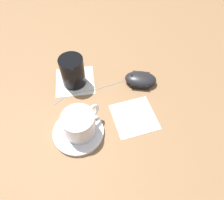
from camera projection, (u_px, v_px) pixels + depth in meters
ground_plane at (101, 100)px, 0.71m from camera, size 3.00×3.00×0.00m
saucer at (79, 132)px, 0.63m from camera, size 0.15×0.15×0.01m
coffee_cup at (80, 123)px, 0.60m from camera, size 0.11×0.10×0.07m
computer_mouse at (141, 79)px, 0.74m from camera, size 0.08×0.11×0.03m
mouse_cable at (89, 91)px, 0.73m from camera, size 0.11×0.23×0.00m
napkin_under_glass at (75, 81)px, 0.76m from camera, size 0.15×0.15×0.00m
drinking_glass at (73, 71)px, 0.71m from camera, size 0.08×0.08×0.10m
napkin_spare at (134, 117)px, 0.67m from camera, size 0.16×0.16×0.00m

